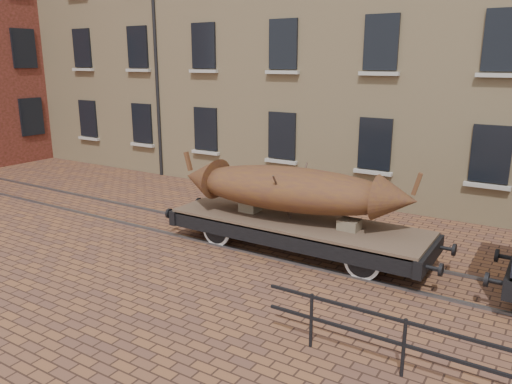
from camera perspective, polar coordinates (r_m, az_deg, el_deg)
The scene contains 5 objects.
ground at distance 13.48m, azimuth 1.85°, elevation -6.29°, with size 90.00×90.00×0.00m, color brown.
warehouse_cream at distance 21.24m, azimuth 24.42°, elevation 19.37°, with size 40.00×10.19×14.00m.
rail_track at distance 13.47m, azimuth 1.85°, elevation -6.17°, with size 30.00×1.52×0.06m.
flatcar_wagon at distance 12.91m, azimuth 4.66°, elevation -3.94°, with size 7.55×2.05×1.14m.
iron_boat at distance 12.72m, azimuth 3.98°, elevation 0.37°, with size 6.33×2.36×1.53m.
Camera 1 is at (6.32, -10.88, 4.85)m, focal length 35.00 mm.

